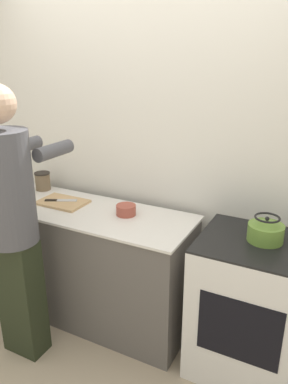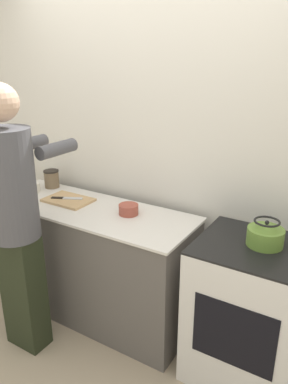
# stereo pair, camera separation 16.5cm
# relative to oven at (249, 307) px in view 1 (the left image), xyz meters

# --- Properties ---
(ground_plane) EXTENTS (12.00, 12.00, 0.00)m
(ground_plane) POSITION_rel_oven_xyz_m (-0.84, -0.29, -0.46)
(ground_plane) COLOR tan
(wall_back) EXTENTS (8.00, 0.05, 2.60)m
(wall_back) POSITION_rel_oven_xyz_m (-0.84, 0.36, 0.84)
(wall_back) COLOR silver
(wall_back) RESTS_ON ground_plane
(counter) EXTENTS (1.61, 0.58, 0.89)m
(counter) POSITION_rel_oven_xyz_m (-1.22, -0.02, -0.01)
(counter) COLOR #5B5651
(counter) RESTS_ON ground_plane
(oven) EXTENTS (0.66, 0.59, 0.91)m
(oven) POSITION_rel_oven_xyz_m (0.00, 0.00, 0.00)
(oven) COLOR silver
(oven) RESTS_ON ground_plane
(person) EXTENTS (0.35, 0.59, 1.79)m
(person) POSITION_rel_oven_xyz_m (-1.38, -0.53, 0.53)
(person) COLOR #242B19
(person) RESTS_ON ground_plane
(cutting_board) EXTENTS (0.36, 0.24, 0.02)m
(cutting_board) POSITION_rel_oven_xyz_m (-1.43, 0.01, 0.44)
(cutting_board) COLOR tan
(cutting_board) RESTS_ON counter
(knife) EXTENTS (0.23, 0.14, 0.01)m
(knife) POSITION_rel_oven_xyz_m (-1.46, 0.01, 0.45)
(knife) COLOR silver
(knife) RESTS_ON cutting_board
(kettle) EXTENTS (0.21, 0.21, 0.15)m
(kettle) POSITION_rel_oven_xyz_m (0.04, 0.04, 0.52)
(kettle) COLOR olive
(kettle) RESTS_ON oven
(bowl_prep) EXTENTS (0.16, 0.16, 0.07)m
(bowl_prep) POSITION_rel_oven_xyz_m (-1.84, -0.00, 0.47)
(bowl_prep) COLOR silver
(bowl_prep) RESTS_ON counter
(bowl_mixing) EXTENTS (0.14, 0.14, 0.07)m
(bowl_mixing) POSITION_rel_oven_xyz_m (-0.90, 0.04, 0.47)
(bowl_mixing) COLOR #9E4738
(bowl_mixing) RESTS_ON counter
(canister_jar) EXTENTS (0.13, 0.13, 0.15)m
(canister_jar) POSITION_rel_oven_xyz_m (-1.77, 0.18, 0.51)
(canister_jar) COLOR #756047
(canister_jar) RESTS_ON counter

